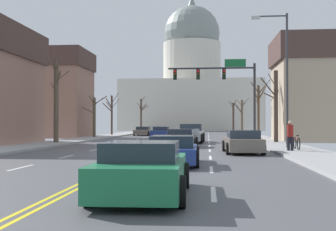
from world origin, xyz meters
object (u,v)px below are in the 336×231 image
pickup_truck_near_00 (191,134)px  pedestrian_01 (288,131)px  signal_gantry (224,81)px  sedan_near_01 (181,138)px  sedan_near_03 (173,151)px  sedan_oncoming_01 (143,131)px  sedan_near_04 (143,170)px  bicycle_parked (297,143)px  street_lamp_right (282,68)px  sedan_near_02 (243,142)px  sedan_oncoming_00 (161,132)px  pedestrian_00 (290,134)px

pickup_truck_near_00 → pedestrian_01: (7.21, -4.37, 0.32)m
signal_gantry → sedan_near_01: size_ratio=1.83×
sedan_near_03 → sedan_oncoming_01: (-7.03, 38.73, -0.00)m
sedan_near_04 → bicycle_parked: sedan_near_04 is taller
street_lamp_right → sedan_near_03: bearing=-121.6°
pickup_truck_near_00 → sedan_near_04: (-0.06, -26.41, -0.12)m
street_lamp_right → pedestrian_01: 6.46m
signal_gantry → street_lamp_right: bearing=-76.2°
sedan_near_02 → pedestrian_01: (3.89, 7.86, 0.44)m
signal_gantry → pickup_truck_near_00: signal_gantry is taller
signal_gantry → bicycle_parked: (3.62, -13.94, -4.91)m
signal_gantry → sedan_near_01: (-3.29, -9.41, -4.82)m
bicycle_parked → sedan_oncoming_00: bearing=115.1°
pedestrian_01 → sedan_oncoming_01: bearing=120.5°
street_lamp_right → sedan_oncoming_01: bearing=114.0°
pedestrian_01 → sedan_near_03: bearing=-116.2°
sedan_near_02 → sedan_near_03: bearing=-116.0°
signal_gantry → pedestrian_01: bearing=-60.3°
signal_gantry → pedestrian_01: 9.76m
sedan_near_01 → sedan_near_04: size_ratio=1.01×
street_lamp_right → sedan_near_02: (-2.64, -2.90, -4.37)m
pedestrian_01 → bicycle_parked: size_ratio=0.91×
sedan_oncoming_01 → pedestrian_00: bearing=-67.9°
pedestrian_01 → signal_gantry: bearing=119.7°
sedan_near_02 → pedestrian_00: size_ratio=2.74×
sedan_near_01 → sedan_near_03: bearing=-88.0°
pedestrian_00 → sedan_near_04: bearing=-112.4°
signal_gantry → sedan_oncoming_01: bearing=120.8°
sedan_oncoming_01 → sedan_near_01: bearing=-75.8°
street_lamp_right → bicycle_parked: (0.55, -1.39, -4.48)m
pickup_truck_near_00 → sedan_near_04: pickup_truck_near_00 is taller
sedan_near_02 → sedan_oncoming_01: sedan_near_02 is taller
sedan_near_02 → bicycle_parked: 3.53m
sedan_near_03 → sedan_near_02: bearing=64.0°
sedan_near_02 → sedan_oncoming_00: bearing=106.8°
street_lamp_right → pedestrian_00: 4.73m
sedan_oncoming_01 → pedestrian_00: size_ratio=2.88×
street_lamp_right → pickup_truck_near_00: street_lamp_right is taller
pedestrian_00 → bicycle_parked: (0.59, 1.24, -0.55)m
sedan_oncoming_01 → pedestrian_01: size_ratio=2.91×
sedan_near_01 → pedestrian_00: (6.31, -5.77, 0.46)m
sedan_near_02 → bicycle_parked: (3.19, 1.51, -0.11)m
pickup_truck_near_00 → sedan_near_04: 26.41m
sedan_oncoming_00 → sedan_oncoming_01: (-3.29, 8.71, -0.03)m
pickup_truck_near_00 → sedan_near_04: bearing=-90.1°
signal_gantry → sedan_near_04: size_ratio=1.86×
sedan_near_03 → sedan_oncoming_00: bearing=97.1°
sedan_oncoming_00 → pedestrian_01: pedestrian_01 is taller
sedan_near_04 → pedestrian_01: pedestrian_01 is taller
sedan_oncoming_00 → sedan_near_03: bearing=-82.9°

